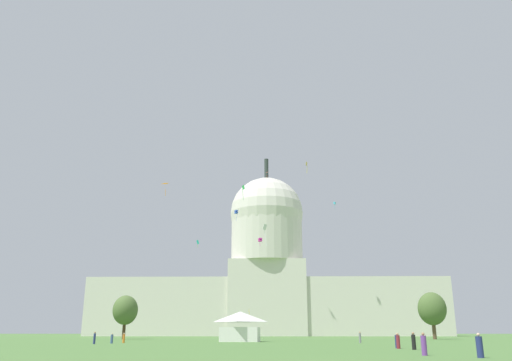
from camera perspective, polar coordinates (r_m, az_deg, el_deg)
name	(u,v)px	position (r m, az deg, el deg)	size (l,w,h in m)	color
capitol_building	(267,277)	(215.46, 1.24, -10.69)	(143.02, 30.97, 75.01)	beige
event_tent	(240,327)	(96.68, -1.76, -15.95)	(7.59, 6.88, 5.28)	white
tree_east_near	(432,309)	(132.93, 19.03, -13.37)	(7.20, 6.26, 10.88)	brown
tree_west_far	(125,310)	(131.34, -14.36, -13.83)	(6.91, 7.33, 10.22)	#42301E
person_purple_back_left	(424,345)	(43.37, 18.20, -17.02)	(0.49, 0.49, 1.71)	#703D93
person_orange_lawn_far_left	(124,338)	(88.64, -14.52, -16.66)	(0.44, 0.44, 1.56)	orange
person_navy_aisle_center	(397,341)	(61.18, 15.44, -16.90)	(0.44, 0.44, 1.61)	navy
person_grey_lawn_far_right	(360,338)	(86.55, 11.52, -16.79)	(0.40, 0.40, 1.77)	gray
person_navy_mid_right	(480,347)	(40.93, 23.65, -16.60)	(0.65, 0.65, 1.68)	navy
person_maroon_edge_east	(398,342)	(59.70, 15.56, -16.91)	(0.43, 0.43, 1.59)	maroon
person_denim_near_tree_east	(112,339)	(85.47, -15.77, -16.61)	(0.39, 0.39, 1.54)	#3D5684
person_black_front_left	(414,342)	(56.64, 17.16, -16.79)	(0.58, 0.58, 1.72)	black
person_navy_back_right	(94,338)	(82.20, -17.56, -16.41)	(0.44, 0.44, 1.76)	navy
kite_green_high	(243,189)	(135.41, -1.43, -0.93)	(0.80, 0.82, 4.06)	green
kite_orange_mid	(166,186)	(105.83, -9.97, -0.56)	(1.66, 1.09, 2.43)	orange
kite_white_low	(265,230)	(77.76, 1.01, -5.54)	(0.70, 0.48, 3.48)	white
kite_red_high	(266,174)	(192.31, 1.11, 0.73)	(1.23, 1.59, 2.66)	red
kite_cyan_high	(335,203)	(197.09, 8.75, -2.52)	(1.04, 1.03, 2.91)	#33BCDB
kite_magenta_mid	(260,240)	(175.07, 0.47, -6.63)	(1.46, 1.49, 2.83)	#D1339E
kite_gold_high	(307,165)	(113.50, 5.65, 1.76)	(0.46, 0.94, 2.58)	gold
kite_turquoise_mid	(198,242)	(175.58, -6.51, -6.86)	(1.10, 0.89, 2.71)	teal
kite_yellow_low	(249,311)	(166.96, -0.78, -14.31)	(0.39, 0.87, 2.32)	yellow
kite_blue_high	(236,212)	(166.82, -2.21, -3.53)	(1.28, 1.29, 3.60)	blue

